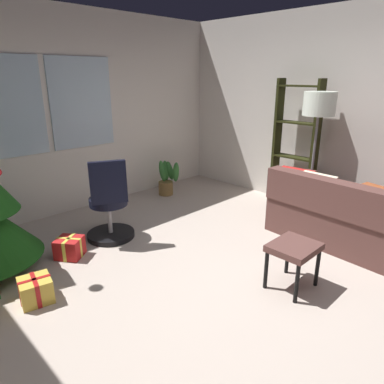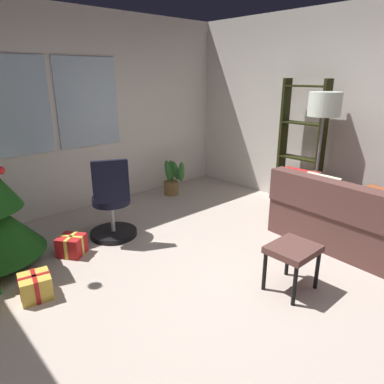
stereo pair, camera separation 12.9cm
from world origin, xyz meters
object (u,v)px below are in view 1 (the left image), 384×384
Objects in this scene: footstool at (294,251)px; office_chair at (109,209)px; potted_plant at (167,179)px; gift_box_red at (70,248)px; floor_lamp at (319,112)px; bookshelf at (295,153)px; gift_box_gold at (36,290)px; couch at (367,218)px.

office_chair is (-0.64, 2.02, 0.02)m from footstool.
gift_box_red is at bearing -158.17° from potted_plant.
bookshelf is at bearing 50.72° from floor_lamp.
gift_box_gold is at bearing 140.88° from footstool.
bookshelf reaches higher than potted_plant.
floor_lamp reaches higher than couch.
couch is 2.98m from office_chair.
bookshelf is at bearing -60.55° from potted_plant.
footstool is at bearing -156.89° from floor_lamp.
footstool is 1.44× the size of gift_box_gold.
office_chair is 1.74× the size of potted_plant.
bookshelf is at bearing 70.33° from couch.
bookshelf is 2.02m from potted_plant.
floor_lamp is at bearing -75.10° from potted_plant.
footstool is 2.30m from gift_box_red.
gift_box_red is 3.25m from bookshelf.
floor_lamp is 2.53m from potted_plant.
couch is 1.02× the size of bookshelf.
footstool reaches higher than gift_box_gold.
bookshelf is at bearing -19.93° from office_chair.
office_chair is 0.59× the size of floor_lamp.
gift_box_red is (-1.19, 1.96, -0.26)m from footstool.
bookshelf reaches higher than floor_lamp.
bookshelf is at bearing -15.54° from gift_box_red.
potted_plant is (-0.58, 2.16, -1.17)m from floor_lamp.
gift_box_red is 0.78m from gift_box_gold.
floor_lamp is at bearing 23.11° from footstool.
couch is at bearing -94.31° from floor_lamp.
gift_box_gold is at bearing -152.19° from office_chair.
gift_box_red reaches higher than gift_box_gold.
office_chair is 0.54× the size of bookshelf.
potted_plant reaches higher than footstool.
office_chair is 2.71m from bookshelf.
potted_plant is at bearing 27.19° from gift_box_gold.
bookshelf reaches higher than office_chair.
floor_lamp reaches higher than gift_box_gold.
office_chair reaches higher than gift_box_gold.
floor_lamp reaches higher than potted_plant.
couch reaches higher than gift_box_red.
couch is 6.19× the size of gift_box_gold.
footstool is at bearing -39.12° from gift_box_gold.
gift_box_gold is at bearing 174.92° from bookshelf.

